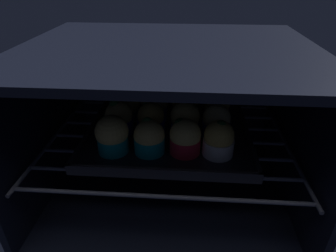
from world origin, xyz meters
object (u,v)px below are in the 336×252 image
at_px(muffin_row0_col0, 112,135).
at_px(muffin_row1_col1, 151,119).
at_px(baking_tray, 168,136).
at_px(muffin_row2_col3, 217,108).
at_px(muffin_row1_col3, 216,122).
at_px(muffin_row2_col0, 127,106).
at_px(muffin_row0_col2, 185,138).
at_px(muffin_row2_col1, 155,105).
at_px(muffin_row1_col0, 119,118).
at_px(muffin_row2_col2, 185,106).
at_px(muffin_row0_col1, 149,138).
at_px(muffin_row1_col2, 185,119).
at_px(muffin_row0_col3, 219,139).

relative_size(muffin_row0_col0, muffin_row1_col1, 1.10).
height_order(baking_tray, muffin_row2_col3, muffin_row2_col3).
distance_m(muffin_row0_col0, muffin_row1_col3, 0.23).
bearing_deg(muffin_row2_col0, baking_tray, -33.62).
height_order(muffin_row0_col2, muffin_row1_col1, same).
bearing_deg(muffin_row2_col1, muffin_row2_col3, 0.14).
bearing_deg(muffin_row1_col0, muffin_row2_col2, 26.44).
height_order(baking_tray, muffin_row1_col1, muffin_row1_col1).
relative_size(muffin_row1_col3, muffin_row2_col3, 0.97).
height_order(baking_tray, muffin_row1_col0, muffin_row1_col0).
bearing_deg(muffin_row0_col2, muffin_row1_col1, 137.12).
xyz_separation_m(muffin_row0_col1, muffin_row1_col0, (-0.08, 0.08, 0.00)).
bearing_deg(baking_tray, muffin_row1_col3, 0.36).
bearing_deg(muffin_row2_col0, muffin_row1_col0, -92.78).
xyz_separation_m(baking_tray, muffin_row2_col0, (-0.11, 0.07, 0.04)).
height_order(muffin_row1_col0, muffin_row2_col1, muffin_row2_col1).
xyz_separation_m(baking_tray, muffin_row0_col2, (0.04, -0.07, 0.04)).
distance_m(muffin_row0_col1, muffin_row1_col2, 0.10).
distance_m(muffin_row0_col1, muffin_row2_col2, 0.17).
xyz_separation_m(muffin_row0_col3, muffin_row1_col2, (-0.07, 0.07, 0.00)).
height_order(muffin_row0_col1, muffin_row1_col1, same).
xyz_separation_m(muffin_row0_col0, muffin_row2_col1, (0.07, 0.15, 0.00)).
relative_size(muffin_row2_col1, muffin_row2_col3, 1.06).
xyz_separation_m(muffin_row0_col0, muffin_row0_col2, (0.15, 0.01, -0.00)).
bearing_deg(muffin_row2_col0, muffin_row0_col0, -89.80).
xyz_separation_m(muffin_row0_col1, muffin_row2_col0, (-0.08, 0.15, 0.00)).
bearing_deg(baking_tray, muffin_row2_col2, 64.22).
distance_m(muffin_row1_col1, muffin_row2_col0, 0.10).
distance_m(baking_tray, muffin_row0_col0, 0.14).
bearing_deg(muffin_row2_col3, muffin_row1_col0, -162.74).
distance_m(muffin_row1_col3, muffin_row2_col2, 0.10).
relative_size(muffin_row1_col1, muffin_row2_col3, 0.94).
height_order(muffin_row1_col1, muffin_row2_col3, muffin_row2_col3).
height_order(muffin_row1_col2, muffin_row1_col3, muffin_row1_col2).
xyz_separation_m(baking_tray, muffin_row2_col3, (0.11, 0.07, 0.04)).
bearing_deg(muffin_row0_col2, muffin_row2_col3, 62.56).
distance_m(muffin_row1_col1, muffin_row1_col3, 0.15).
xyz_separation_m(muffin_row2_col1, muffin_row2_col3, (0.15, 0.00, -0.00)).
relative_size(baking_tray, muffin_row1_col0, 4.56).
bearing_deg(muffin_row0_col2, muffin_row0_col3, -1.81).
height_order(muffin_row0_col0, muffin_row0_col1, muffin_row0_col0).
relative_size(muffin_row1_col1, muffin_row2_col2, 0.92).
relative_size(muffin_row0_col2, muffin_row2_col3, 0.95).
distance_m(muffin_row1_col2, muffin_row2_col0, 0.16).
relative_size(muffin_row0_col0, muffin_row1_col2, 1.02).
distance_m(muffin_row2_col1, muffin_row2_col3, 0.15).
bearing_deg(baking_tray, muffin_row2_col1, 117.97).
distance_m(muffin_row0_col0, muffin_row0_col1, 0.08).
bearing_deg(muffin_row0_col3, muffin_row2_col1, 135.28).
xyz_separation_m(muffin_row0_col3, muffin_row1_col3, (0.00, 0.07, -0.00)).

